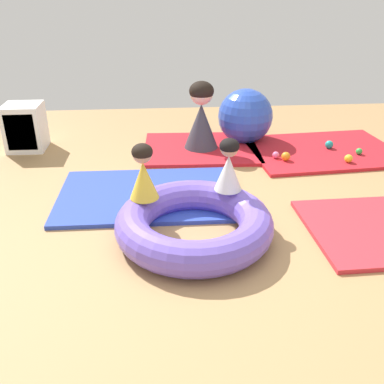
# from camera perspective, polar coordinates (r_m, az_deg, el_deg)

# --- Properties ---
(ground_plane) EXTENTS (8.00, 8.00, 0.00)m
(ground_plane) POSITION_cam_1_polar(r_m,az_deg,el_deg) (3.47, 1.51, -6.11)
(ground_plane) COLOR tan
(gym_mat_far_left) EXTENTS (1.78, 1.16, 0.04)m
(gym_mat_far_left) POSITION_cam_1_polar(r_m,az_deg,el_deg) (4.12, -5.55, -0.33)
(gym_mat_far_left) COLOR #2D47B7
(gym_mat_far_left) RESTS_ON ground
(gym_mat_far_right) EXTENTS (1.85, 1.40, 0.04)m
(gym_mat_far_right) POSITION_cam_1_polar(r_m,az_deg,el_deg) (5.44, 17.22, 5.36)
(gym_mat_far_right) COLOR red
(gym_mat_far_right) RESTS_ON ground
(gym_mat_front) EXTENTS (1.44, 1.18, 0.04)m
(gym_mat_front) POSITION_cam_1_polar(r_m,az_deg,el_deg) (5.27, 1.22, 5.91)
(gym_mat_front) COLOR red
(gym_mat_front) RESTS_ON ground
(inflatable_cushion) EXTENTS (1.27, 1.27, 0.27)m
(inflatable_cushion) POSITION_cam_1_polar(r_m,az_deg,el_deg) (3.40, 0.28, -4.18)
(inflatable_cushion) COLOR #7056D1
(inflatable_cushion) RESTS_ON ground
(child_in_white) EXTENTS (0.31, 0.31, 0.46)m
(child_in_white) POSITION_cam_1_polar(r_m,az_deg,el_deg) (3.55, 4.97, 3.63)
(child_in_white) COLOR white
(child_in_white) RESTS_ON inflatable_cushion
(child_in_yellow) EXTENTS (0.30, 0.30, 0.47)m
(child_in_yellow) POSITION_cam_1_polar(r_m,az_deg,el_deg) (3.41, -6.60, 2.69)
(child_in_yellow) COLOR yellow
(child_in_yellow) RESTS_ON inflatable_cushion
(adult_seated) EXTENTS (0.55, 0.55, 0.81)m
(adult_seated) POSITION_cam_1_polar(r_m,az_deg,el_deg) (5.14, 1.26, 10.22)
(adult_seated) COLOR #383842
(adult_seated) RESTS_ON gym_mat_front
(play_ball_green) EXTENTS (0.08, 0.08, 0.08)m
(play_ball_green) POSITION_cam_1_polar(r_m,az_deg,el_deg) (5.39, 21.64, 5.13)
(play_ball_green) COLOR green
(play_ball_green) RESTS_ON gym_mat_far_right
(play_ball_pink) EXTENTS (0.08, 0.08, 0.08)m
(play_ball_pink) POSITION_cam_1_polar(r_m,az_deg,el_deg) (4.99, 11.26, 4.93)
(play_ball_pink) COLOR pink
(play_ball_pink) RESTS_ON gym_mat_far_right
(play_ball_yellow) EXTENTS (0.09, 0.09, 0.09)m
(play_ball_yellow) POSITION_cam_1_polar(r_m,az_deg,el_deg) (5.10, 20.39, 4.27)
(play_ball_yellow) COLOR yellow
(play_ball_yellow) RESTS_ON gym_mat_far_right
(play_ball_orange) EXTENTS (0.10, 0.10, 0.10)m
(play_ball_orange) POSITION_cam_1_polar(r_m,az_deg,el_deg) (4.94, 12.56, 4.72)
(play_ball_orange) COLOR orange
(play_ball_orange) RESTS_ON gym_mat_far_right
(play_ball_teal) EXTENTS (0.10, 0.10, 0.10)m
(play_ball_teal) POSITION_cam_1_polar(r_m,az_deg,el_deg) (5.46, 18.04, 6.12)
(play_ball_teal) COLOR teal
(play_ball_teal) RESTS_ON gym_mat_far_right
(play_ball_blue) EXTENTS (0.10, 0.10, 0.10)m
(play_ball_blue) POSITION_cam_1_polar(r_m,az_deg,el_deg) (3.89, -6.23, -0.91)
(play_ball_blue) COLOR blue
(play_ball_blue) RESTS_ON gym_mat_far_left
(play_ball_red) EXTENTS (0.10, 0.10, 0.10)m
(play_ball_red) POSITION_cam_1_polar(r_m,az_deg,el_deg) (5.51, 2.16, 7.58)
(play_ball_red) COLOR red
(play_ball_red) RESTS_ON gym_mat_front
(exercise_ball_large) EXTENTS (0.69, 0.69, 0.69)m
(exercise_ball_large) POSITION_cam_1_polar(r_m,az_deg,el_deg) (5.48, 7.21, 10.10)
(exercise_ball_large) COLOR blue
(exercise_ball_large) RESTS_ON ground
(storage_cube) EXTENTS (0.44, 0.44, 0.56)m
(storage_cube) POSITION_cam_1_polar(r_m,az_deg,el_deg) (5.59, -21.66, 8.08)
(storage_cube) COLOR white
(storage_cube) RESTS_ON ground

